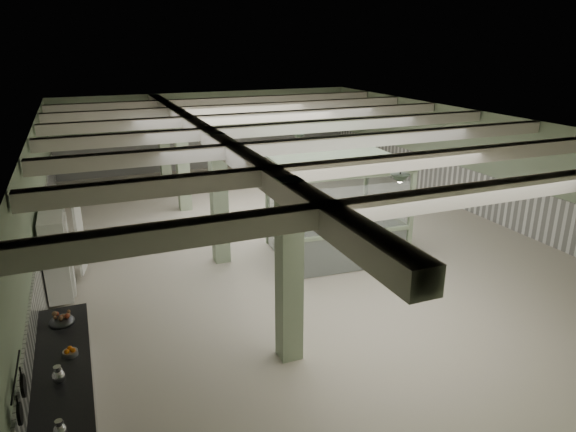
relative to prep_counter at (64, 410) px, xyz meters
name	(u,v)px	position (x,y,z in m)	size (l,w,h in m)	color
floor	(290,236)	(6.54, 6.66, -0.46)	(20.00, 20.00, 0.00)	beige
ceiling	(290,122)	(6.54, 6.66, 3.14)	(14.00, 20.00, 0.02)	silver
wall_back	(210,131)	(6.54, 16.66, 1.34)	(14.00, 0.02, 3.60)	#95AC8A
wall_front	(573,360)	(6.54, -3.34, 1.34)	(14.00, 0.02, 3.60)	#95AC8A
wall_left	(38,208)	(-0.46, 6.66, 1.34)	(0.02, 20.00, 3.60)	#95AC8A
wall_right	(472,162)	(13.54, 6.66, 1.34)	(0.02, 20.00, 3.60)	#95AC8A
wainscot_left	(46,246)	(-0.43, 6.66, 0.29)	(0.05, 19.90, 1.50)	white
wainscot_right	(468,190)	(13.52, 6.66, 0.29)	(0.05, 19.90, 1.50)	white
wainscot_back	(211,152)	(6.54, 16.63, 0.29)	(13.90, 0.05, 1.50)	white
girder	(207,135)	(4.04, 6.66, 2.92)	(0.45, 19.90, 0.40)	silver
beam_a	(461,196)	(6.54, -0.84, 2.96)	(13.90, 0.35, 0.32)	silver
beam_b	(381,164)	(6.54, 1.66, 2.96)	(13.90, 0.35, 0.32)	silver
beam_c	(328,143)	(6.54, 4.16, 2.96)	(13.90, 0.35, 0.32)	silver
beam_d	(290,128)	(6.54, 6.66, 2.96)	(13.90, 0.35, 0.32)	silver
beam_e	(262,117)	(6.54, 9.16, 2.96)	(13.90, 0.35, 0.32)	silver
beam_f	(240,108)	(6.54, 11.66, 2.96)	(13.90, 0.35, 0.32)	silver
beam_g	(222,101)	(6.54, 14.16, 2.96)	(13.90, 0.35, 0.32)	silver
column_a	(289,272)	(4.04, 0.66, 1.34)	(0.42, 0.42, 3.60)	#9AAD8C
column_b	(219,199)	(4.04, 5.66, 1.34)	(0.42, 0.42, 3.60)	#9AAD8C
column_c	(182,161)	(4.04, 10.66, 1.34)	(0.42, 0.42, 3.60)	#9AAD8C
column_d	(164,142)	(4.04, 14.66, 1.34)	(0.42, 0.42, 3.60)	#9AAD8C
hook_rail	(16,376)	(-0.39, -0.94, 1.39)	(0.02, 0.02, 1.20)	black
pendant_front	(400,179)	(7.04, 1.66, 2.59)	(0.44, 0.44, 0.22)	#304032
pendant_mid	(299,137)	(7.04, 7.16, 2.59)	(0.44, 0.44, 0.22)	#304032
pendant_back	(249,116)	(7.04, 12.16, 2.59)	(0.44, 0.44, 0.22)	#304032
prep_counter	(64,410)	(0.00, 0.00, 0.00)	(0.92, 5.25, 0.91)	silver
pitcher_near	(58,375)	(-0.01, 0.10, 0.59)	(0.20, 0.23, 0.29)	silver
pitcher_far	(60,429)	(0.02, -1.14, 0.57)	(0.18, 0.20, 0.26)	silver
veg_colander	(62,319)	(0.02, 1.97, 0.54)	(0.46, 0.46, 0.21)	#38393D
orange_bowl	(70,354)	(0.15, 0.80, 0.48)	(0.24, 0.24, 0.09)	#B2B2B7
skillet_near	(20,414)	(-0.34, -1.44, 1.17)	(0.28, 0.28, 0.04)	black
skillet_far	(23,386)	(-0.34, -0.87, 1.17)	(0.31, 0.31, 0.04)	black
walkin_cooler	(58,253)	(-0.08, 5.39, 0.52)	(0.79, 2.14, 1.96)	white
guard_booth	(336,191)	(7.21, 4.91, 1.41)	(3.68, 3.18, 2.81)	#8EA382
filing_cabinet	(386,217)	(9.22, 5.35, 0.24)	(0.46, 0.65, 1.41)	#555A4B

